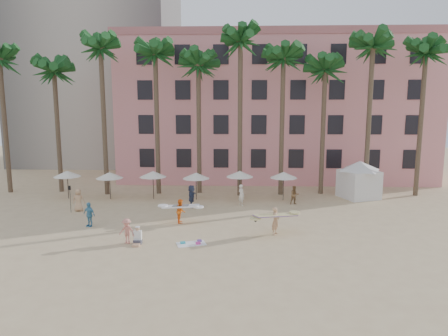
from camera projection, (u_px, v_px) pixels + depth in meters
name	position (u px, v px, depth m)	size (l,w,h in m)	color
ground	(191.00, 247.00, 24.50)	(120.00, 120.00, 0.00)	#D1B789
pink_hotel	(273.00, 110.00, 48.65)	(35.00, 14.00, 16.00)	pink
palm_row	(214.00, 58.00, 37.26)	(44.40, 5.40, 16.30)	brown
umbrella_row	(174.00, 175.00, 36.58)	(22.50, 2.70, 2.73)	#332B23
cabana	(359.00, 176.00, 37.26)	(5.76, 5.76, 3.50)	silver
beach_towel	(192.00, 243.00, 25.13)	(2.02, 1.52, 0.14)	white
carrier_yellow	(276.00, 219.00, 26.80)	(3.14, 2.22, 1.89)	tan
carrier_white	(181.00, 210.00, 29.54)	(2.77, 1.00, 1.77)	orange
beachgoers	(172.00, 203.00, 31.79)	(18.99, 11.29, 1.93)	olive
paddle	(70.00, 196.00, 32.20)	(0.18, 0.04, 2.23)	black
seated_man	(138.00, 238.00, 25.02)	(0.49, 0.85, 1.11)	#3F3F4C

